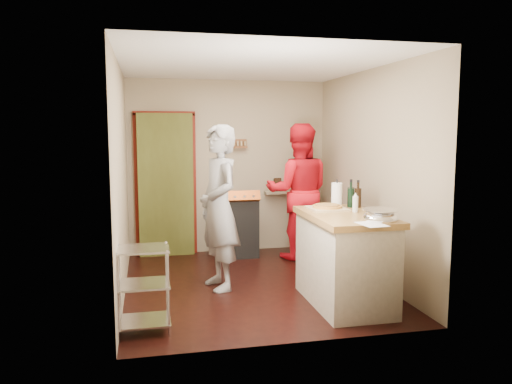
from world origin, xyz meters
TOP-DOWN VIEW (x-y plane):
  - floor at (0.00, 0.00)m, footprint 3.50×3.50m
  - back_wall at (-0.64, 1.78)m, footprint 3.00×0.44m
  - left_wall at (-1.50, 0.00)m, footprint 0.04×3.50m
  - right_wall at (1.50, 0.00)m, footprint 0.04×3.50m
  - ceiling at (0.00, 0.00)m, footprint 3.00×3.50m
  - stove at (0.05, 1.42)m, footprint 0.60×0.63m
  - wire_shelving at (-1.28, -1.20)m, footprint 0.48×0.40m
  - island at (0.81, -0.90)m, footprint 0.77×1.43m
  - person_stripe at (-0.41, -0.07)m, footprint 0.61×0.79m
  - person_red at (0.91, 1.09)m, footprint 1.09×0.93m

SIDE VIEW (x-z plane):
  - floor at x=0.00m, z-range 0.00..0.00m
  - wire_shelving at x=-1.28m, z-range 0.04..0.84m
  - stove at x=0.05m, z-range -0.05..0.95m
  - island at x=0.81m, z-range -0.13..1.16m
  - person_stripe at x=-0.41m, z-range 0.00..1.92m
  - person_red at x=0.91m, z-range 0.00..1.95m
  - back_wall at x=-0.64m, z-range -0.17..2.43m
  - left_wall at x=-1.50m, z-range 0.00..2.60m
  - right_wall at x=1.50m, z-range 0.00..2.60m
  - ceiling at x=0.00m, z-range 2.60..2.62m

